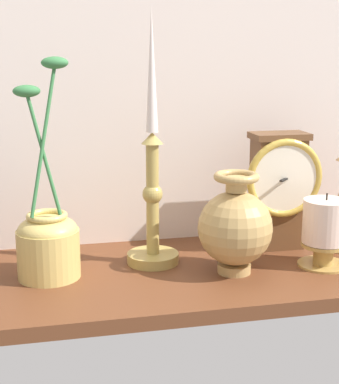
# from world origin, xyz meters

# --- Properties ---
(ground_plane) EXTENTS (1.00, 0.36, 0.02)m
(ground_plane) POSITION_xyz_m (0.00, 0.00, -0.01)
(ground_plane) COLOR brown
(back_wall) EXTENTS (1.20, 0.02, 0.65)m
(back_wall) POSITION_xyz_m (0.00, 0.18, 0.33)
(back_wall) COLOR silver
(back_wall) RESTS_ON ground_plane
(mantel_clock) EXTENTS (0.15, 0.09, 0.22)m
(mantel_clock) POSITION_xyz_m (0.22, 0.07, 0.12)
(mantel_clock) COLOR brown
(mantel_clock) RESTS_ON ground_plane
(candlestick_tall_center) EXTENTS (0.09, 0.09, 0.45)m
(candlestick_tall_center) POSITION_xyz_m (-0.03, 0.04, 0.14)
(candlestick_tall_center) COLOR tan
(candlestick_tall_center) RESTS_ON ground_plane
(brass_vase_bulbous) EXTENTS (0.13, 0.13, 0.18)m
(brass_vase_bulbous) POSITION_xyz_m (0.10, -0.04, 0.08)
(brass_vase_bulbous) COLOR tan
(brass_vase_bulbous) RESTS_ON ground_plane
(brass_vase_jar) EXTENTS (0.11, 0.11, 0.37)m
(brass_vase_jar) POSITION_xyz_m (-0.22, 0.01, 0.07)
(brass_vase_jar) COLOR tan
(brass_vase_jar) RESTS_ON ground_plane
(pillar_candle_front) EXTENTS (0.09, 0.09, 0.13)m
(pillar_candle_front) POSITION_xyz_m (0.26, -0.04, 0.07)
(pillar_candle_front) COLOR #B79047
(pillar_candle_front) RESTS_ON ground_plane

